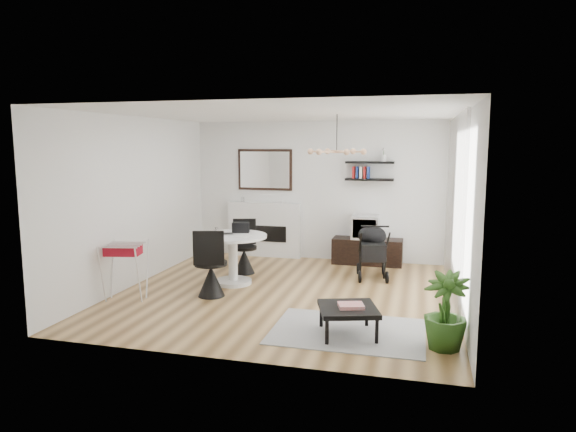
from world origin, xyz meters
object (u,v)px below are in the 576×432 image
(drying_rack, at_px, (125,270))
(coffee_table, at_px, (348,310))
(tv_console, at_px, (367,251))
(dining_table, at_px, (233,252))
(fireplace, at_px, (264,223))
(potted_plant, at_px, (445,311))
(stroller, at_px, (372,253))
(crt_tv, at_px, (365,227))

(drying_rack, xyz_separation_m, coffee_table, (3.33, -0.57, -0.13))
(tv_console, distance_m, dining_table, 2.78)
(fireplace, relative_size, potted_plant, 2.48)
(drying_rack, bearing_deg, dining_table, 33.36)
(potted_plant, bearing_deg, coffee_table, 173.56)
(fireplace, height_order, potted_plant, fireplace)
(dining_table, height_order, coffee_table, dining_table)
(fireplace, distance_m, coffee_table, 4.53)
(potted_plant, bearing_deg, tv_console, 108.01)
(potted_plant, bearing_deg, drying_rack, 171.08)
(stroller, bearing_deg, fireplace, 143.59)
(stroller, distance_m, coffee_table, 2.77)
(tv_console, height_order, crt_tv, crt_tv)
(fireplace, height_order, coffee_table, fireplace)
(tv_console, height_order, potted_plant, potted_plant)
(tv_console, distance_m, coffee_table, 3.75)
(drying_rack, bearing_deg, tv_console, 32.79)
(fireplace, relative_size, drying_rack, 2.56)
(dining_table, bearing_deg, stroller, 24.34)
(fireplace, height_order, dining_table, fireplace)
(dining_table, height_order, stroller, stroller)
(tv_console, height_order, dining_table, dining_table)
(dining_table, bearing_deg, tv_console, 44.67)
(stroller, relative_size, potted_plant, 1.13)
(tv_console, relative_size, coffee_table, 1.56)
(tv_console, xyz_separation_m, coffee_table, (0.16, -3.75, 0.07))
(stroller, bearing_deg, crt_tv, 93.32)
(tv_console, distance_m, stroller, 1.01)
(coffee_table, bearing_deg, tv_console, 92.49)
(tv_console, relative_size, drying_rack, 1.55)
(dining_table, bearing_deg, drying_rack, -134.41)
(fireplace, relative_size, dining_table, 1.95)
(stroller, distance_m, potted_plant, 3.09)
(stroller, bearing_deg, coffee_table, -100.27)
(tv_console, xyz_separation_m, stroller, (0.18, -0.97, 0.18))
(drying_rack, xyz_separation_m, stroller, (3.35, 2.20, -0.02))
(crt_tv, relative_size, potted_plant, 0.58)
(drying_rack, height_order, stroller, stroller)
(fireplace, height_order, drying_rack, fireplace)
(fireplace, bearing_deg, tv_console, -4.42)
(fireplace, distance_m, potted_plant, 5.25)
(crt_tv, bearing_deg, potted_plant, -71.36)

